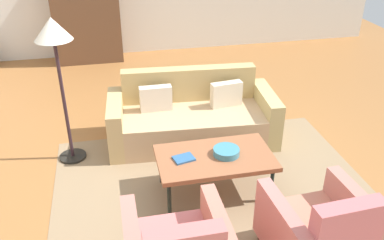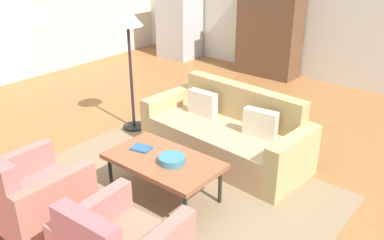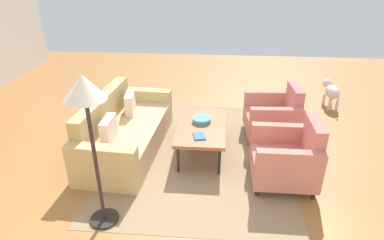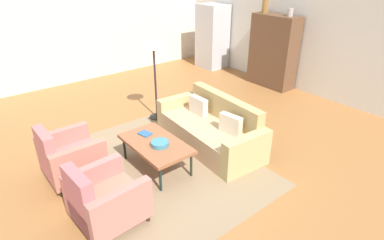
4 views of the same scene
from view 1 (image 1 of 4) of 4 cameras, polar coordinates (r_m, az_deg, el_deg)
name	(u,v)px [view 1 (image 1 of 4)]	position (r m, az deg, el deg)	size (l,w,h in m)	color
ground_plane	(197,170)	(4.88, 0.64, -6.81)	(11.33, 11.33, 0.00)	#9E6635
area_rug	(213,188)	(4.60, 2.86, -9.32)	(3.40, 2.60, 0.01)	#8C7354
couch	(192,117)	(5.38, -0.06, 0.39)	(2.16, 1.05, 0.86)	tan
coffee_table	(215,159)	(4.32, 3.16, -5.36)	(1.20, 0.70, 0.46)	#272223
armchair_right	(321,235)	(3.73, 17.31, -14.85)	(0.84, 0.84, 0.88)	#372021
fruit_bowl	(226,152)	(4.31, 4.73, -4.35)	(0.27, 0.27, 0.07)	teal
book_stack	(184,158)	(4.24, -1.14, -5.29)	(0.23, 0.20, 0.02)	#2B5989
cabinet	(86,13)	(8.10, -14.30, 13.97)	(1.20, 0.51, 1.80)	brown
floor_lamp	(55,43)	(4.69, -18.33, 9.96)	(0.40, 0.40, 1.72)	black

